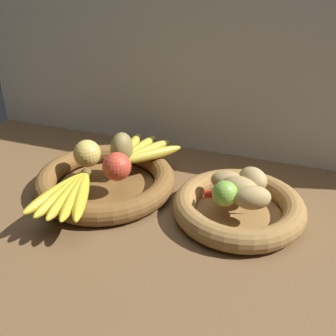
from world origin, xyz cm
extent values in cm
cube|color=brown|center=(0.00, 0.00, -1.50)|extent=(140.00, 90.00, 3.00)
cube|color=silver|center=(0.00, 30.00, 27.50)|extent=(140.00, 3.00, 55.00)
cylinder|color=brown|center=(-17.16, -0.26, 0.50)|extent=(23.13, 23.13, 1.00)
torus|color=brown|center=(-17.16, -0.26, 2.46)|extent=(33.14, 33.14, 4.93)
cylinder|color=olive|center=(14.66, -0.26, 0.50)|extent=(19.03, 19.03, 1.00)
torus|color=olive|center=(14.66, -0.26, 2.46)|extent=(28.14, 28.14, 4.93)
sphere|color=#CC422D|center=(-12.62, -2.25, 8.17)|extent=(6.48, 6.48, 6.48)
sphere|color=#DBB756|center=(-22.14, 1.13, 8.19)|extent=(6.53, 6.53, 6.53)
ellipsoid|color=olive|center=(-14.99, 5.13, 8.89)|extent=(5.25, 6.41, 7.93)
ellipsoid|color=gold|center=(-20.89, -13.50, 6.32)|extent=(5.99, 18.52, 2.79)
ellipsoid|color=gold|center=(-19.53, -13.64, 6.32)|extent=(3.29, 18.39, 2.79)
ellipsoid|color=gold|center=(-18.15, -13.58, 6.32)|extent=(5.01, 18.52, 2.79)
ellipsoid|color=gold|center=(-16.80, -13.31, 6.32)|extent=(7.63, 18.39, 2.79)
ellipsoid|color=gold|center=(-15.51, -12.84, 6.32)|extent=(10.07, 17.85, 2.79)
sphere|color=brown|center=(-19.27, -4.49, 6.32)|extent=(2.51, 2.51, 2.51)
ellipsoid|color=gold|center=(-9.02, 9.52, 6.27)|extent=(12.68, 14.25, 2.69)
ellipsoid|color=gold|center=(-11.00, 10.77, 6.27)|extent=(9.13, 16.09, 2.69)
ellipsoid|color=gold|center=(-13.25, 11.40, 6.27)|extent=(4.83, 16.62, 2.69)
ellipsoid|color=gold|center=(-15.60, 11.38, 6.27)|extent=(5.18, 16.63, 2.69)
sphere|color=brown|center=(-14.33, 3.27, 6.27)|extent=(2.42, 2.42, 2.42)
ellipsoid|color=tan|center=(16.54, 3.89, 7.44)|extent=(8.65, 8.49, 5.02)
ellipsoid|color=tan|center=(17.67, -3.27, 7.37)|extent=(8.68, 7.31, 4.88)
ellipsoid|color=tan|center=(14.66, -0.26, 7.17)|extent=(9.59, 7.55, 4.50)
ellipsoid|color=#A38451|center=(11.26, 2.38, 6.96)|extent=(7.77, 6.16, 4.06)
sphere|color=#7AAD3D|center=(12.22, -3.91, 7.54)|extent=(5.24, 5.24, 5.24)
cone|color=red|center=(14.45, -0.81, 5.77)|extent=(13.86, 5.80, 1.68)
camera|label=1|loc=(24.68, -70.54, 49.83)|focal=42.19mm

